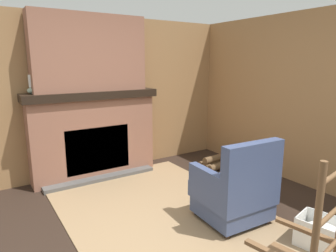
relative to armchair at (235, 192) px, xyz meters
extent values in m
plane|color=#2D2119|center=(0.04, -0.79, -0.35)|extent=(14.00, 14.00, 0.00)
cube|color=#9E7247|center=(-2.32, -0.79, 0.84)|extent=(0.06, 5.26, 2.37)
cube|color=#9E7247|center=(0.04, 1.57, 0.84)|extent=(5.26, 0.06, 2.37)
cube|color=#93604C|center=(-2.12, -0.79, 0.24)|extent=(0.33, 1.81, 1.18)
cube|color=black|center=(-2.00, -0.79, 0.10)|extent=(0.08, 0.94, 0.66)
cube|color=#565451|center=(-1.88, -0.79, -0.32)|extent=(0.16, 1.63, 0.06)
cube|color=black|center=(-2.12, -0.79, 0.89)|extent=(0.43, 1.91, 0.11)
cube|color=#93604C|center=(-2.12, -0.79, 1.47)|extent=(0.29, 1.59, 1.06)
cube|color=#997A56|center=(-0.32, -0.56, -0.34)|extent=(3.46, 2.06, 0.01)
cube|color=#3D4C75|center=(-0.05, 0.00, -0.17)|extent=(0.67, 0.71, 0.24)
cube|color=#3D4C75|center=(-0.05, 0.00, -0.02)|extent=(0.70, 0.75, 0.18)
cube|color=#3D4C75|center=(0.23, -0.01, 0.33)|extent=(0.16, 0.72, 0.52)
cube|color=#3D4C75|center=(-0.08, -0.31, 0.17)|extent=(0.60, 0.12, 0.20)
cube|color=#3D4C75|center=(-0.05, 0.31, 0.17)|extent=(0.60, 0.12, 0.20)
cylinder|color=#332319|center=(-0.33, -0.27, -0.32)|extent=(0.05, 0.05, 0.06)
cylinder|color=#332319|center=(-0.29, 0.30, -0.32)|extent=(0.05, 0.05, 0.06)
cylinder|color=#332319|center=(0.20, -0.30, -0.32)|extent=(0.05, 0.05, 0.06)
cylinder|color=#332319|center=(0.24, 0.27, -0.32)|extent=(0.05, 0.05, 0.06)
cylinder|color=brown|center=(1.38, -0.87, 0.48)|extent=(0.04, 0.04, 0.82)
cylinder|color=brown|center=(1.34, -0.68, 0.55)|extent=(0.09, 0.36, 0.03)
cylinder|color=brown|center=(1.34, -0.68, 0.78)|extent=(0.09, 0.36, 0.03)
cube|color=brown|center=(1.13, -0.53, 0.29)|extent=(0.40, 0.11, 0.02)
cylinder|color=brown|center=(-1.52, 0.94, -0.29)|extent=(0.14, 0.42, 0.11)
cylinder|color=brown|center=(-1.40, 0.95, -0.29)|extent=(0.14, 0.42, 0.11)
cylinder|color=brown|center=(-1.29, 0.95, -0.29)|extent=(0.14, 0.42, 0.11)
cylinder|color=brown|center=(-1.40, 0.95, -0.19)|extent=(0.14, 0.42, 0.11)
cube|color=white|center=(0.79, 0.34, -0.34)|extent=(0.50, 0.40, 0.01)
cube|color=white|center=(0.58, 0.30, -0.20)|extent=(0.08, 0.31, 0.29)
cube|color=white|center=(0.76, 0.49, -0.20)|extent=(0.43, 0.11, 0.29)
cube|color=white|center=(0.83, 0.20, -0.20)|extent=(0.43, 0.11, 0.29)
ellipsoid|color=white|center=(0.79, 0.34, -0.19)|extent=(0.40, 0.32, 0.17)
ellipsoid|color=#99B29E|center=(-2.15, -1.58, 0.98)|extent=(0.12, 0.12, 0.09)
cylinder|color=white|center=(-2.15, -1.58, 1.11)|extent=(0.06, 0.06, 0.16)
cube|color=gray|center=(-2.15, -0.37, 1.02)|extent=(0.16, 0.24, 0.15)
cube|color=silver|center=(-2.07, -0.37, 1.02)|extent=(0.01, 0.04, 0.02)
camera|label=1|loc=(2.10, -2.21, 1.35)|focal=32.00mm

